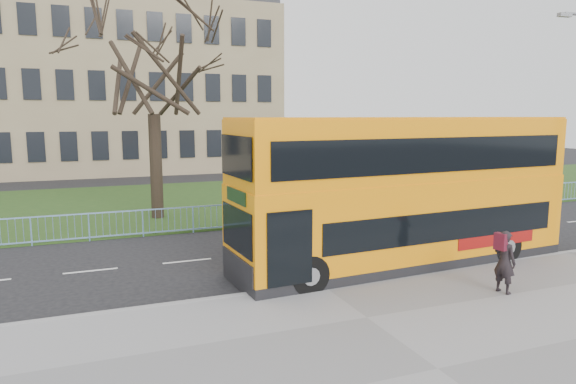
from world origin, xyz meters
The scene contains 9 objects.
ground centered at (0.00, 0.00, 0.00)m, with size 120.00×120.00×0.00m, color black.
pavement centered at (0.00, -6.75, 0.06)m, with size 80.00×10.50×0.12m, color slate.
kerb centered at (0.00, -1.55, 0.07)m, with size 80.00×0.20×0.14m, color gray.
grass_verge centered at (0.00, 14.30, 0.04)m, with size 80.00×15.40×0.08m, color #1D3C16.
guard_railing centered at (0.00, 6.60, 0.55)m, with size 40.00×0.12×1.10m, color #7FAEE2, non-canonical shape.
bare_tree centered at (-3.00, 10.00, 5.77)m, with size 7.96×7.96×11.38m, color black, non-canonical shape.
civic_building centered at (-5.00, 35.00, 7.00)m, with size 30.00×15.00×14.00m, color #887456.
yellow_bus centered at (3.38, -0.51, 2.51)m, with size 11.31×3.35×4.68m.
pedestrian centered at (4.24, -3.94, 0.96)m, with size 0.61×0.40×1.69m, color black.
Camera 1 is at (-5.86, -14.09, 4.80)m, focal length 32.00 mm.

